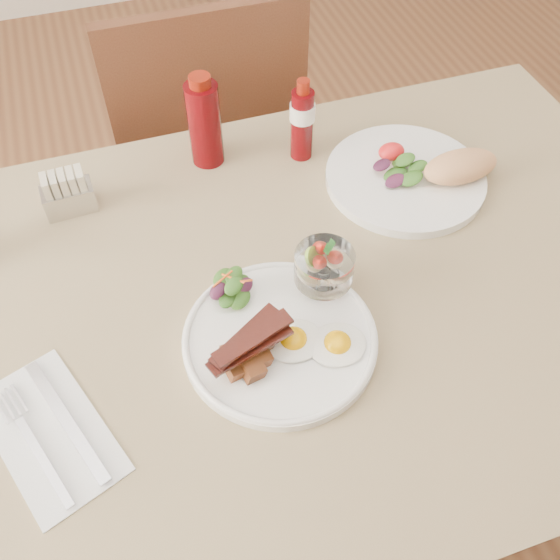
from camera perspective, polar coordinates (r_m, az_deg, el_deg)
The scene contains 12 objects.
table at distance 1.03m, azimuth 1.49°, elevation -4.08°, with size 1.33×0.88×0.75m.
chair_far at distance 1.58m, azimuth -6.77°, elevation 12.09°, with size 0.42×0.42×0.93m.
main_plate at distance 0.90m, azimuth -0.01°, elevation -5.47°, with size 0.28×0.28×0.02m, color white.
fried_eggs at distance 0.88m, azimuth 3.25°, elevation -5.65°, with size 0.15×0.12×0.02m.
bacon_potato_pile at distance 0.85m, azimuth -2.84°, elevation -6.47°, with size 0.13×0.09×0.06m.
side_salad at distance 0.92m, azimuth -4.42°, elevation -0.80°, with size 0.07×0.07×0.04m.
fruit_cup at distance 0.91m, azimuth 4.04°, elevation 1.20°, with size 0.09×0.09×0.09m.
second_plate at distance 1.14m, azimuth 12.53°, elevation 9.45°, with size 0.29×0.28×0.07m.
ketchup_bottle at distance 1.13m, azimuth -6.92°, elevation 14.08°, with size 0.07×0.07×0.17m.
hot_sauce_bottle at distance 1.14m, azimuth 2.03°, elevation 14.34°, with size 0.05×0.05×0.16m.
sugar_caddy at distance 1.12m, azimuth -18.83°, elevation 7.43°, with size 0.09×0.05×0.08m.
napkin_cutlery at distance 0.89m, azimuth -20.22°, elevation -12.90°, with size 0.20×0.26×0.01m.
Camera 1 is at (-0.21, -0.55, 1.51)m, focal length 40.00 mm.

